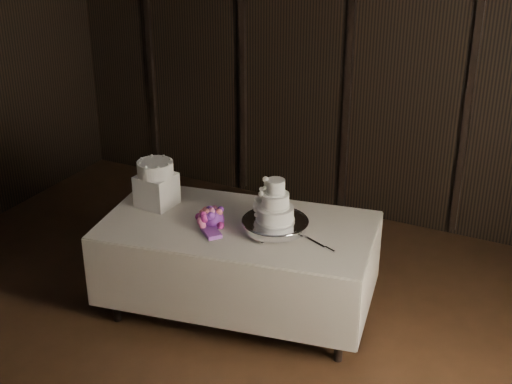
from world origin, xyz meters
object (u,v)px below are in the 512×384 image
object	(u,v)px
cake_stand	(275,226)
wedding_cake	(272,205)
display_table	(238,265)
bouquet	(213,218)
box_pedestal	(157,190)
small_cake	(155,168)

from	to	relation	value
cake_stand	wedding_cake	distance (m)	0.17
display_table	cake_stand	size ratio (longest dim) A/B	4.43
display_table	wedding_cake	xyz separation A→B (m)	(0.27, 0.00, 0.56)
cake_stand	bouquet	world-z (taller)	bouquet
box_pedestal	bouquet	bearing A→B (deg)	-11.27
box_pedestal	small_cake	world-z (taller)	small_cake
display_table	bouquet	distance (m)	0.44
cake_stand	bouquet	bearing A→B (deg)	-165.09
display_table	cake_stand	bearing A→B (deg)	-7.30
box_pedestal	small_cake	xyz separation A→B (m)	(0.00, 0.00, 0.18)
cake_stand	box_pedestal	world-z (taller)	box_pedestal
display_table	box_pedestal	size ratio (longest dim) A/B	8.24
cake_stand	wedding_cake	xyz separation A→B (m)	(-0.02, -0.01, 0.17)
cake_stand	small_cake	world-z (taller)	small_cake
display_table	box_pedestal	xyz separation A→B (m)	(-0.71, 0.01, 0.47)
bouquet	small_cake	bearing A→B (deg)	168.73
bouquet	box_pedestal	world-z (taller)	box_pedestal
box_pedestal	small_cake	size ratio (longest dim) A/B	0.95
box_pedestal	small_cake	bearing A→B (deg)	0.00
wedding_cake	small_cake	distance (m)	0.99
cake_stand	box_pedestal	size ratio (longest dim) A/B	1.86
cake_stand	small_cake	distance (m)	1.04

